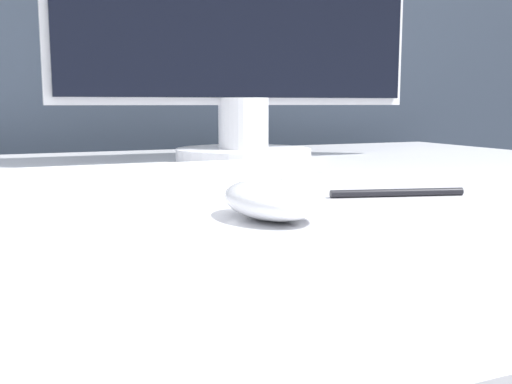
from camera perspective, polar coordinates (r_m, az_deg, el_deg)
name	(u,v)px	position (r m, az deg, el deg)	size (l,w,h in m)	color
partition_panel	(92,136)	(1.36, -15.38, 5.20)	(5.00, 0.03, 1.47)	#333D4C
computer_mouse_near	(271,199)	(0.49, 1.47, -0.68)	(0.08, 0.11, 0.03)	white
keyboard	(116,181)	(0.66, -13.23, 1.02)	(0.44, 0.13, 0.02)	silver
monitor	(243,11)	(1.01, -1.28, 16.88)	(0.62, 0.23, 0.47)	white
pen	(397,193)	(0.63, 13.30, -0.07)	(0.14, 0.05, 0.01)	black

